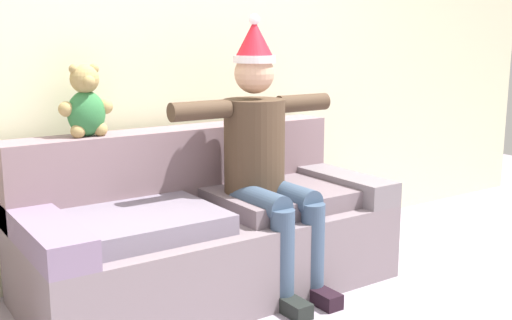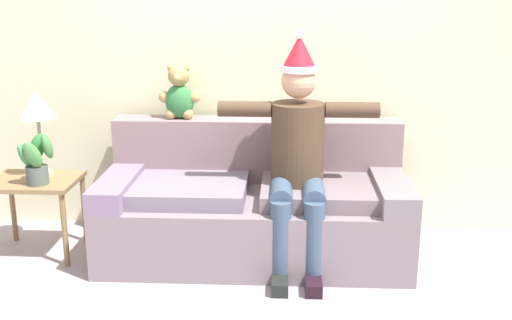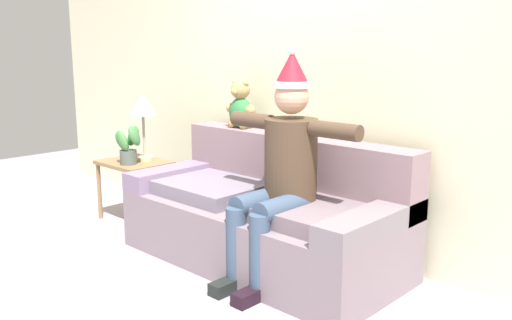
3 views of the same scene
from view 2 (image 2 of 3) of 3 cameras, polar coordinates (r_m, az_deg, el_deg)
name	(u,v)px [view 2 (image 2 of 3)]	position (r m, az deg, el deg)	size (l,w,h in m)	color
back_wall	(259,46)	(4.50, 0.24, 10.47)	(7.00, 0.10, 2.70)	beige
couch	(255,206)	(4.19, -0.11, -4.22)	(2.00, 0.93, 0.87)	slate
person_seated	(298,151)	(3.90, 3.87, 0.80)	(1.02, 0.77, 1.50)	#4A3727
teddy_bear	(179,94)	(4.35, -7.09, 6.03)	(0.29, 0.17, 0.38)	#31763E
side_table	(35,190)	(4.39, -19.72, -2.66)	(0.57, 0.46, 0.52)	olive
table_lamp	(37,109)	(4.33, -19.52, 4.45)	(0.24, 0.24, 0.58)	#BCB78D
potted_plant	(36,160)	(4.21, -19.59, 0.04)	(0.25, 0.21, 0.35)	#4F5953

